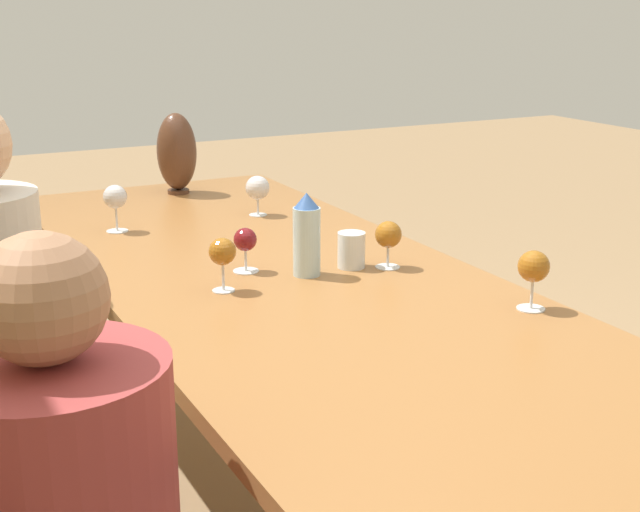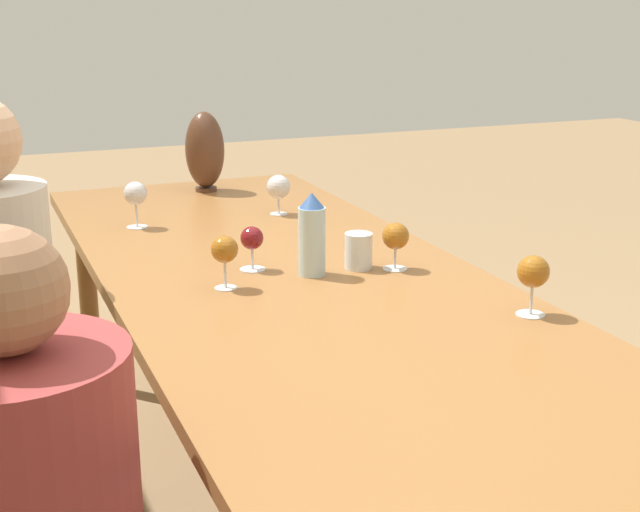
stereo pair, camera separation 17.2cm
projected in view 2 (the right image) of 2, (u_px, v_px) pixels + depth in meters
The scene contains 10 objects.
dining_table at pixel (311, 312), 2.27m from camera, with size 2.87×0.97×0.77m.
water_bottle at pixel (312, 235), 2.33m from camera, with size 0.07×0.07×0.22m.
water_tumbler at pixel (358, 251), 2.40m from camera, with size 0.08×0.08×0.10m.
vase at pixel (205, 150), 3.33m from camera, with size 0.15×0.15×0.30m.
wine_glass_1 at pixel (396, 237), 2.38m from camera, with size 0.07×0.07×0.13m.
wine_glass_2 at pixel (135, 195), 2.81m from camera, with size 0.07×0.07×0.15m.
wine_glass_3 at pixel (252, 240), 2.38m from camera, with size 0.07×0.07×0.12m.
wine_glass_4 at pixel (278, 188), 2.99m from camera, with size 0.08×0.08×0.14m.
wine_glass_5 at pixel (533, 273), 2.03m from camera, with size 0.08×0.08×0.14m.
wine_glass_6 at pixel (225, 251), 2.22m from camera, with size 0.07×0.07×0.14m.
Camera 2 is at (-1.98, 0.80, 1.48)m, focal length 50.00 mm.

